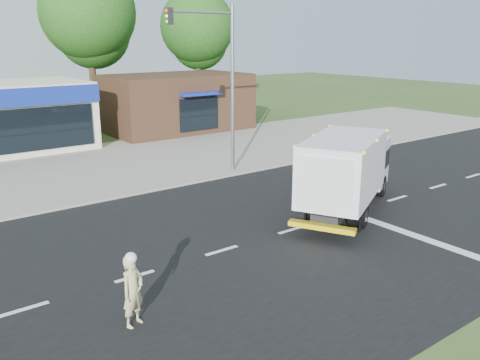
{
  "coord_description": "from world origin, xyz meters",
  "views": [
    {
      "loc": [
        -11.49,
        -12.24,
        6.54
      ],
      "look_at": [
        -1.16,
        1.47,
        1.7
      ],
      "focal_mm": 38.0,
      "sensor_mm": 36.0,
      "label": 1
    }
  ],
  "objects": [
    {
      "name": "ems_box_truck",
      "position": [
        3.0,
        0.2,
        1.78
      ],
      "size": [
        7.16,
        5.18,
        3.09
      ],
      "rotation": [
        0.0,
        0.0,
        0.49
      ],
      "color": "black",
      "rests_on": "ground"
    },
    {
      "name": "background_trees",
      "position": [
        -0.85,
        28.16,
        7.38
      ],
      "size": [
        36.77,
        7.39,
        12.1
      ],
      "color": "#332114",
      "rests_on": "ground"
    },
    {
      "name": "ground",
      "position": [
        0.0,
        0.0,
        0.0
      ],
      "size": [
        120.0,
        120.0,
        0.0
      ],
      "primitive_type": "plane",
      "color": "#385123",
      "rests_on": "ground"
    },
    {
      "name": "brown_storefront",
      "position": [
        7.0,
        19.98,
        2.0
      ],
      "size": [
        10.0,
        6.7,
        4.0
      ],
      "color": "#382316",
      "rests_on": "ground"
    },
    {
      "name": "parking_apron",
      "position": [
        0.0,
        14.0,
        0.01
      ],
      "size": [
        60.0,
        9.0,
        0.02
      ],
      "primitive_type": "cube",
      "color": "gray",
      "rests_on": "ground"
    },
    {
      "name": "traffic_signal_pole",
      "position": [
        2.35,
        7.6,
        4.92
      ],
      "size": [
        3.51,
        0.25,
        8.0
      ],
      "color": "gray",
      "rests_on": "ground"
    },
    {
      "name": "lane_markings",
      "position": [
        1.35,
        -1.35,
        0.02
      ],
      "size": [
        55.2,
        7.0,
        0.01
      ],
      "color": "silver",
      "rests_on": "road_asphalt"
    },
    {
      "name": "road_asphalt",
      "position": [
        0.0,
        0.0,
        0.0
      ],
      "size": [
        60.0,
        14.0,
        0.02
      ],
      "primitive_type": "cube",
      "color": "black",
      "rests_on": "ground"
    },
    {
      "name": "sidewalk",
      "position": [
        0.0,
        8.2,
        0.06
      ],
      "size": [
        60.0,
        2.4,
        0.12
      ],
      "primitive_type": "cube",
      "color": "gray",
      "rests_on": "ground"
    },
    {
      "name": "emergency_worker",
      "position": [
        -7.1,
        -2.29,
        0.91
      ],
      "size": [
        0.75,
        0.63,
        1.85
      ],
      "rotation": [
        0.0,
        0.0,
        0.4
      ],
      "color": "#C8BD85",
      "rests_on": "ground"
    }
  ]
}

